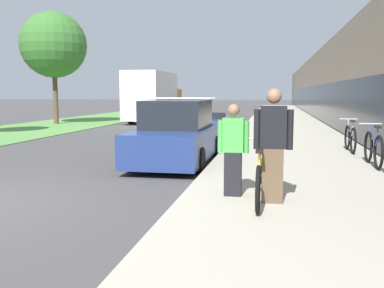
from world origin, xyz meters
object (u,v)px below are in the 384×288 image
(person_bystander, at_px, (233,150))
(person_rider, at_px, (273,146))
(cruiser_bike_nearest, at_px, (373,149))
(moving_truck, at_px, (154,97))
(cruiser_bike_middle, at_px, (350,138))
(tandem_bicycle, at_px, (260,174))
(vintage_roadster_curbside, at_px, (210,128))
(street_tree_far, at_px, (54,45))
(parked_sedan_curbside, at_px, (177,135))

(person_bystander, bearing_deg, person_rider, -26.72)
(cruiser_bike_nearest, relative_size, moving_truck, 0.25)
(person_rider, height_order, cruiser_bike_nearest, person_rider)
(person_rider, height_order, cruiser_bike_middle, person_rider)
(tandem_bicycle, height_order, vintage_roadster_curbside, vintage_roadster_curbside)
(person_bystander, height_order, street_tree_far, street_tree_far)
(person_bystander, distance_m, street_tree_far, 20.70)
(tandem_bicycle, height_order, cruiser_bike_middle, cruiser_bike_middle)
(person_rider, xyz_separation_m, cruiser_bike_nearest, (2.31, 3.85, -0.48))
(person_bystander, height_order, parked_sedan_curbside, parked_sedan_curbside)
(person_bystander, distance_m, moving_truck, 20.69)
(cruiser_bike_middle, height_order, moving_truck, moving_truck)
(street_tree_far, bearing_deg, tandem_bicycle, -52.77)
(tandem_bicycle, xyz_separation_m, moving_truck, (-7.31, 19.46, 1.05))
(tandem_bicycle, xyz_separation_m, cruiser_bike_nearest, (2.51, 3.47, 0.03))
(street_tree_far, bearing_deg, cruiser_bike_middle, -35.13)
(person_rider, bearing_deg, cruiser_bike_middle, 70.69)
(person_bystander, xyz_separation_m, moving_truck, (-6.86, 19.51, 0.66))
(cruiser_bike_nearest, relative_size, vintage_roadster_curbside, 0.42)
(moving_truck, bearing_deg, parked_sedan_curbside, -72.07)
(parked_sedan_curbside, relative_size, street_tree_far, 0.70)
(cruiser_bike_middle, relative_size, street_tree_far, 0.26)
(person_bystander, distance_m, vintage_roadster_curbside, 9.86)
(person_bystander, bearing_deg, parked_sedan_curbside, 114.79)
(tandem_bicycle, distance_m, cruiser_bike_middle, 6.40)
(person_rider, distance_m, moving_truck, 21.21)
(person_bystander, bearing_deg, moving_truck, 109.38)
(cruiser_bike_nearest, height_order, parked_sedan_curbside, parked_sedan_curbside)
(person_bystander, bearing_deg, cruiser_bike_nearest, 50.02)
(moving_truck, bearing_deg, vintage_roadster_curbside, -62.72)
(tandem_bicycle, distance_m, moving_truck, 20.81)
(parked_sedan_curbside, xyz_separation_m, street_tree_far, (-10.18, 12.48, 3.88))
(person_rider, bearing_deg, street_tree_far, 127.04)
(parked_sedan_curbside, height_order, street_tree_far, street_tree_far)
(person_rider, xyz_separation_m, cruiser_bike_middle, (2.21, 6.31, -0.49))
(cruiser_bike_middle, bearing_deg, person_bystander, -115.49)
(tandem_bicycle, bearing_deg, cruiser_bike_middle, 67.92)
(person_bystander, relative_size, moving_truck, 0.21)
(vintage_roadster_curbside, bearing_deg, person_bystander, -79.51)
(moving_truck, bearing_deg, person_rider, -69.27)
(person_rider, distance_m, cruiser_bike_nearest, 4.51)
(person_bystander, relative_size, street_tree_far, 0.23)
(person_bystander, height_order, cruiser_bike_middle, person_bystander)
(parked_sedan_curbside, relative_size, vintage_roadster_curbside, 1.05)
(person_bystander, bearing_deg, cruiser_bike_middle, 64.51)
(person_bystander, bearing_deg, vintage_roadster_curbside, 100.49)
(person_rider, distance_m, vintage_roadster_curbside, 10.31)
(tandem_bicycle, relative_size, person_rider, 1.62)
(moving_truck, relative_size, street_tree_far, 1.12)
(cruiser_bike_middle, distance_m, street_tree_far, 18.63)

